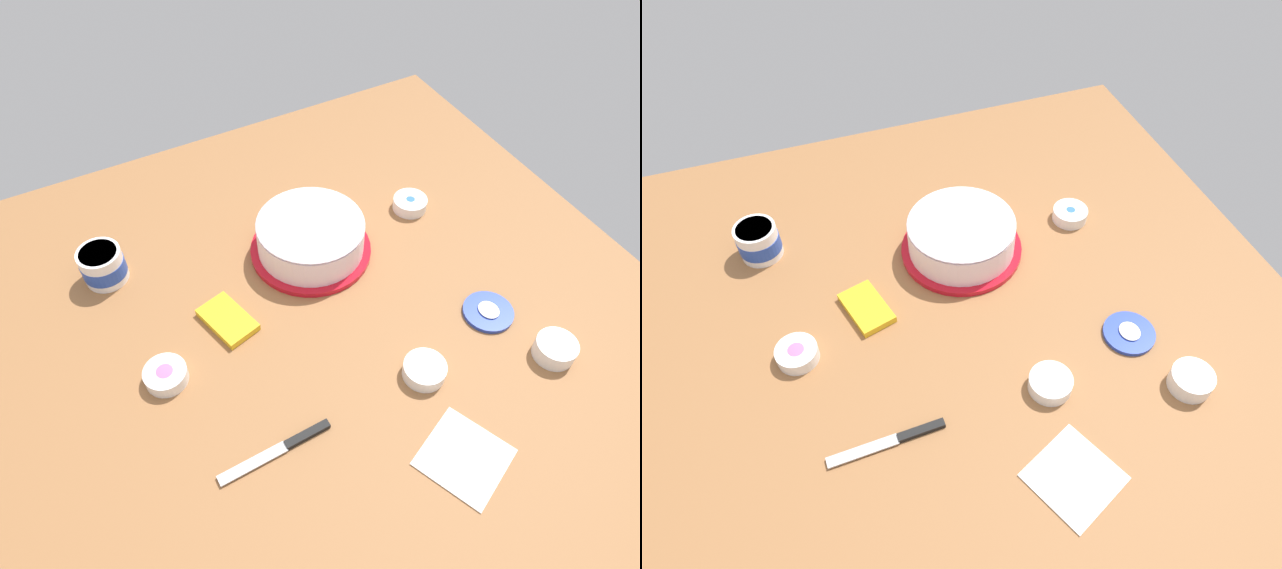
% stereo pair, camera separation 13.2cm
% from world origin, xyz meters
% --- Properties ---
extents(ground_plane, '(1.54, 1.54, 0.00)m').
position_xyz_m(ground_plane, '(0.00, 0.00, 0.00)').
color(ground_plane, '#936038').
extents(frosted_cake, '(0.30, 0.30, 0.11)m').
position_xyz_m(frosted_cake, '(0.20, -0.07, 0.05)').
color(frosted_cake, red).
rests_on(frosted_cake, ground_plane).
extents(frosting_tub, '(0.10, 0.10, 0.09)m').
position_xyz_m(frosting_tub, '(0.36, 0.40, 0.05)').
color(frosting_tub, white).
rests_on(frosting_tub, ground_plane).
extents(frosting_tub_lid, '(0.12, 0.12, 0.02)m').
position_xyz_m(frosting_tub_lid, '(-0.16, -0.34, 0.01)').
color(frosting_tub_lid, '#233DAD').
rests_on(frosting_tub_lid, ground_plane).
extents(spreading_knife, '(0.03, 0.24, 0.01)m').
position_xyz_m(spreading_knife, '(-0.23, 0.21, 0.01)').
color(spreading_knife, silver).
rests_on(spreading_knife, ground_plane).
extents(sprinkle_bowl_pink, '(0.09, 0.09, 0.03)m').
position_xyz_m(sprinkle_bowl_pink, '(0.02, 0.37, 0.02)').
color(sprinkle_bowl_pink, white).
rests_on(sprinkle_bowl_pink, ground_plane).
extents(sprinkle_bowl_rainbow, '(0.09, 0.09, 0.04)m').
position_xyz_m(sprinkle_bowl_rainbow, '(-0.31, -0.39, 0.02)').
color(sprinkle_bowl_rainbow, white).
rests_on(sprinkle_bowl_rainbow, ground_plane).
extents(sprinkle_bowl_blue, '(0.09, 0.09, 0.03)m').
position_xyz_m(sprinkle_bowl_blue, '(0.22, -0.38, 0.02)').
color(sprinkle_bowl_blue, white).
rests_on(sprinkle_bowl_blue, ground_plane).
extents(sprinkle_bowl_green, '(0.09, 0.09, 0.03)m').
position_xyz_m(sprinkle_bowl_green, '(-0.22, -0.11, 0.02)').
color(sprinkle_bowl_green, white).
rests_on(sprinkle_bowl_green, ground_plane).
extents(candy_box_lower, '(0.15, 0.11, 0.02)m').
position_xyz_m(candy_box_lower, '(0.10, 0.20, 0.01)').
color(candy_box_lower, yellow).
rests_on(candy_box_lower, ground_plane).
extents(paper_napkin, '(0.20, 0.20, 0.01)m').
position_xyz_m(paper_napkin, '(-0.41, -0.08, 0.00)').
color(paper_napkin, white).
rests_on(paper_napkin, ground_plane).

